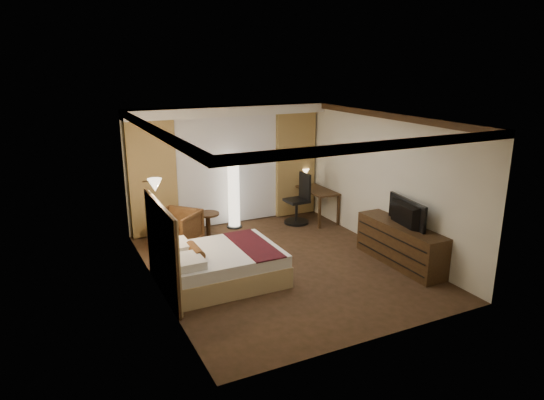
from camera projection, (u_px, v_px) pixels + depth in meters
name	position (u px, v px, depth m)	size (l,w,h in m)	color
floor	(282.00, 265.00, 8.94)	(4.50, 5.50, 0.01)	#322313
ceiling	(282.00, 118.00, 8.19)	(4.50, 5.50, 0.01)	white
back_wall	(226.00, 166.00, 10.94)	(4.50, 0.02, 2.70)	beige
left_wall	(155.00, 211.00, 7.61)	(0.02, 5.50, 2.70)	beige
right_wall	(384.00, 181.00, 9.51)	(0.02, 5.50, 2.70)	beige
crown_molding	(282.00, 121.00, 8.21)	(4.50, 5.50, 0.12)	black
soffit	(229.00, 111.00, 10.37)	(4.50, 0.50, 0.20)	white
curtain_sheer	(228.00, 171.00, 10.89)	(2.48, 0.04, 2.45)	silver
curtain_left_drape	(153.00, 179.00, 10.12)	(1.00, 0.14, 2.45)	tan
curtain_right_drape	(295.00, 164.00, 11.56)	(1.00, 0.14, 2.45)	tan
wall_sconce	(155.00, 185.00, 8.13)	(0.24, 0.24, 0.24)	white
bed	(222.00, 266.00, 8.22)	(1.94, 1.52, 0.57)	white
headboard	(163.00, 250.00, 7.67)	(0.12, 1.82, 1.50)	tan
armchair	(176.00, 227.00, 9.69)	(0.82, 0.77, 0.84)	#522D18
side_table	(208.00, 225.00, 10.31)	(0.48, 0.48, 0.53)	black
floor_lamp	(234.00, 192.00, 10.77)	(0.34, 0.34, 1.63)	white
desk	(315.00, 204.00, 11.43)	(0.55, 1.29, 0.75)	black
desk_lamp	(305.00, 177.00, 11.70)	(0.18, 0.18, 0.34)	#FFD899
office_chair	(297.00, 199.00, 11.10)	(0.56, 0.56, 1.17)	black
dresser	(400.00, 244.00, 8.91)	(0.50, 1.97, 0.76)	black
television	(402.00, 208.00, 8.70)	(1.12, 0.64, 0.15)	black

